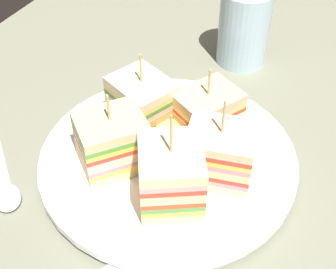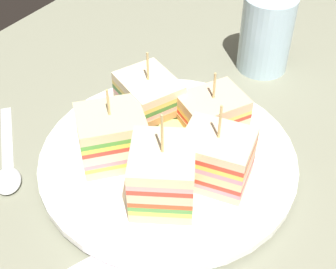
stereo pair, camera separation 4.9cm
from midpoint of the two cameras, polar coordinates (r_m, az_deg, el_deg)
ground_plane at (r=52.68cm, az=2.65°, el=-4.61°), size 106.42×73.63×1.80cm
plate at (r=51.27cm, az=2.72°, el=-3.14°), size 27.30×27.30×1.72cm
sandwich_wedge_0 at (r=47.32cm, az=8.92°, el=-2.64°), size 6.74×7.66×9.44cm
sandwich_wedge_1 at (r=51.77cm, az=7.87°, el=1.95°), size 8.26×7.63×8.32cm
sandwich_wedge_2 at (r=52.62cm, az=0.39°, el=3.77°), size 7.52×8.21×9.35cm
sandwich_wedge_3 at (r=48.59cm, az=-3.80°, el=-0.40°), size 8.64×8.54×8.92cm
sandwich_wedge_4 at (r=44.65cm, az=2.48°, el=-4.98°), size 8.68×8.39×10.45cm
chip_pile at (r=50.63cm, az=2.52°, el=-0.88°), size 6.40×5.88×2.53cm
spoon at (r=53.12cm, az=-16.10°, el=-4.19°), size 11.06×12.37×1.00cm
drinking_glass at (r=65.75cm, az=13.53°, el=11.02°), size 6.79×6.79×10.28cm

